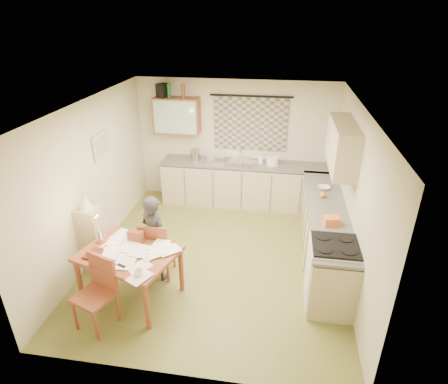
% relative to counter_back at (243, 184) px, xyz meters
% --- Properties ---
extents(floor, '(4.00, 4.50, 0.02)m').
position_rel_counter_back_xyz_m(floor, '(-0.21, -1.95, -0.46)').
color(floor, brown).
rests_on(floor, ground).
extents(ceiling, '(4.00, 4.50, 0.02)m').
position_rel_counter_back_xyz_m(ceiling, '(-0.21, -1.95, 2.06)').
color(ceiling, white).
rests_on(ceiling, floor).
extents(wall_back, '(4.00, 0.02, 2.50)m').
position_rel_counter_back_xyz_m(wall_back, '(-0.21, 0.31, 0.80)').
color(wall_back, beige).
rests_on(wall_back, floor).
extents(wall_front, '(4.00, 0.02, 2.50)m').
position_rel_counter_back_xyz_m(wall_front, '(-0.21, -4.21, 0.80)').
color(wall_front, beige).
rests_on(wall_front, floor).
extents(wall_left, '(0.02, 4.50, 2.50)m').
position_rel_counter_back_xyz_m(wall_left, '(-2.22, -1.95, 0.80)').
color(wall_left, beige).
rests_on(wall_left, floor).
extents(wall_right, '(0.02, 4.50, 2.50)m').
position_rel_counter_back_xyz_m(wall_right, '(1.80, -1.95, 0.80)').
color(wall_right, beige).
rests_on(wall_right, floor).
extents(window_blind, '(1.45, 0.03, 1.05)m').
position_rel_counter_back_xyz_m(window_blind, '(0.09, 0.27, 1.20)').
color(window_blind, '#2F4F7A').
rests_on(window_blind, wall_back).
extents(curtain_rod, '(1.60, 0.04, 0.04)m').
position_rel_counter_back_xyz_m(curtain_rod, '(0.09, 0.25, 1.75)').
color(curtain_rod, black).
rests_on(curtain_rod, wall_back).
extents(wall_cabinet, '(0.90, 0.34, 0.70)m').
position_rel_counter_back_xyz_m(wall_cabinet, '(-1.36, 0.13, 1.35)').
color(wall_cabinet, brown).
rests_on(wall_cabinet, wall_back).
extents(wall_cabinet_glass, '(0.84, 0.02, 0.64)m').
position_rel_counter_back_xyz_m(wall_cabinet_glass, '(-1.36, -0.04, 1.35)').
color(wall_cabinet_glass, '#99B2A5').
rests_on(wall_cabinet_glass, wall_back).
extents(upper_cabinet_right, '(0.34, 1.30, 0.70)m').
position_rel_counter_back_xyz_m(upper_cabinet_right, '(1.62, -1.40, 1.40)').
color(upper_cabinet_right, tan).
rests_on(upper_cabinet_right, wall_right).
extents(framed_print, '(0.04, 0.50, 0.40)m').
position_rel_counter_back_xyz_m(framed_print, '(-2.18, -1.55, 1.25)').
color(framed_print, beige).
rests_on(framed_print, wall_left).
extents(print_canvas, '(0.01, 0.42, 0.32)m').
position_rel_counter_back_xyz_m(print_canvas, '(-2.16, -1.55, 1.25)').
color(print_canvas, '#B8BAA7').
rests_on(print_canvas, wall_left).
extents(counter_back, '(3.30, 0.62, 0.92)m').
position_rel_counter_back_xyz_m(counter_back, '(0.00, 0.00, 0.00)').
color(counter_back, tan).
rests_on(counter_back, floor).
extents(counter_right, '(0.62, 2.95, 0.92)m').
position_rel_counter_back_xyz_m(counter_right, '(1.49, -1.68, -0.00)').
color(counter_right, tan).
rests_on(counter_right, floor).
extents(stove, '(0.63, 0.63, 0.97)m').
position_rel_counter_back_xyz_m(stove, '(1.49, -2.75, 0.03)').
color(stove, white).
rests_on(stove, floor).
extents(sink, '(0.66, 0.60, 0.10)m').
position_rel_counter_back_xyz_m(sink, '(-0.05, -0.00, 0.43)').
color(sink, silver).
rests_on(sink, counter_back).
extents(tap, '(0.04, 0.04, 0.28)m').
position_rel_counter_back_xyz_m(tap, '(-0.08, 0.18, 0.61)').
color(tap, silver).
rests_on(tap, counter_back).
extents(dish_rack, '(0.38, 0.33, 0.06)m').
position_rel_counter_back_xyz_m(dish_rack, '(-0.57, 0.00, 0.50)').
color(dish_rack, silver).
rests_on(dish_rack, counter_back).
extents(kettle, '(0.21, 0.21, 0.24)m').
position_rel_counter_back_xyz_m(kettle, '(-0.98, 0.00, 0.59)').
color(kettle, silver).
rests_on(kettle, counter_back).
extents(mixing_bowl, '(0.31, 0.31, 0.16)m').
position_rel_counter_back_xyz_m(mixing_bowl, '(0.57, 0.00, 0.55)').
color(mixing_bowl, white).
rests_on(mixing_bowl, counter_back).
extents(soap_bottle, '(0.11, 0.11, 0.19)m').
position_rel_counter_back_xyz_m(soap_bottle, '(0.34, 0.05, 0.56)').
color(soap_bottle, white).
rests_on(soap_bottle, counter_back).
extents(bowl, '(0.25, 0.25, 0.05)m').
position_rel_counter_back_xyz_m(bowl, '(1.49, -0.98, 0.49)').
color(bowl, white).
rests_on(bowl, counter_right).
extents(orange_bag, '(0.25, 0.21, 0.12)m').
position_rel_counter_back_xyz_m(orange_bag, '(1.49, -2.17, 0.53)').
color(orange_bag, orange).
rests_on(orange_bag, counter_right).
extents(fruit_orange, '(0.10, 0.10, 0.10)m').
position_rel_counter_back_xyz_m(fruit_orange, '(1.44, -1.32, 0.52)').
color(fruit_orange, orange).
rests_on(fruit_orange, counter_right).
extents(speaker, '(0.22, 0.24, 0.26)m').
position_rel_counter_back_xyz_m(speaker, '(-1.63, 0.13, 1.83)').
color(speaker, black).
rests_on(speaker, wall_cabinet).
extents(bottle_green, '(0.09, 0.09, 0.26)m').
position_rel_counter_back_xyz_m(bottle_green, '(-1.50, 0.13, 1.83)').
color(bottle_green, '#195926').
rests_on(bottle_green, wall_cabinet).
extents(bottle_brown, '(0.07, 0.07, 0.26)m').
position_rel_counter_back_xyz_m(bottle_brown, '(-1.21, 0.13, 1.83)').
color(bottle_brown, brown).
rests_on(bottle_brown, wall_cabinet).
extents(dining_table, '(1.45, 1.25, 0.75)m').
position_rel_counter_back_xyz_m(dining_table, '(-1.23, -3.04, -0.07)').
color(dining_table, brown).
rests_on(dining_table, floor).
extents(chair_far, '(0.44, 0.44, 0.95)m').
position_rel_counter_back_xyz_m(chair_far, '(-1.01, -2.51, -0.16)').
color(chair_far, brown).
rests_on(chair_far, floor).
extents(chair_near, '(0.56, 0.56, 0.96)m').
position_rel_counter_back_xyz_m(chair_near, '(-1.47, -3.62, -0.15)').
color(chair_near, brown).
rests_on(chair_near, floor).
extents(person, '(0.77, 0.74, 1.35)m').
position_rel_counter_back_xyz_m(person, '(-1.02, -2.54, 0.23)').
color(person, black).
rests_on(person, floor).
extents(shelf_stand, '(0.32, 0.30, 1.06)m').
position_rel_counter_back_xyz_m(shelf_stand, '(-2.05, -2.51, 0.08)').
color(shelf_stand, tan).
rests_on(shelf_stand, floor).
extents(lampshade, '(0.20, 0.20, 0.22)m').
position_rel_counter_back_xyz_m(lampshade, '(-2.05, -2.51, 0.72)').
color(lampshade, beige).
rests_on(lampshade, shelf_stand).
extents(letter_rack, '(0.23, 0.13, 0.16)m').
position_rel_counter_back_xyz_m(letter_rack, '(-1.22, -2.76, 0.38)').
color(letter_rack, brown).
rests_on(letter_rack, dining_table).
extents(mug, '(0.12, 0.12, 0.09)m').
position_rel_counter_back_xyz_m(mug, '(-0.91, -3.49, 0.34)').
color(mug, white).
rests_on(mug, dining_table).
extents(magazine, '(0.30, 0.34, 0.03)m').
position_rel_counter_back_xyz_m(magazine, '(-1.75, -3.15, 0.31)').
color(magazine, maroon).
rests_on(magazine, dining_table).
extents(book, '(0.38, 0.39, 0.02)m').
position_rel_counter_back_xyz_m(book, '(-1.65, -3.03, 0.31)').
color(book, orange).
rests_on(book, dining_table).
extents(orange_box, '(0.14, 0.12, 0.04)m').
position_rel_counter_back_xyz_m(orange_box, '(-1.61, -3.25, 0.32)').
color(orange_box, orange).
rests_on(orange_box, dining_table).
extents(eyeglasses, '(0.14, 0.09, 0.02)m').
position_rel_counter_back_xyz_m(eyeglasses, '(-1.19, -3.35, 0.31)').
color(eyeglasses, black).
rests_on(eyeglasses, dining_table).
extents(candle_holder, '(0.08, 0.08, 0.18)m').
position_rel_counter_back_xyz_m(candle_holder, '(-1.70, -2.88, 0.39)').
color(candle_holder, silver).
rests_on(candle_holder, dining_table).
extents(candle, '(0.03, 0.03, 0.22)m').
position_rel_counter_back_xyz_m(candle, '(-1.71, -2.88, 0.59)').
color(candle, white).
rests_on(candle, dining_table).
extents(candle_flame, '(0.02, 0.02, 0.02)m').
position_rel_counter_back_xyz_m(candle_flame, '(-1.70, -2.85, 0.71)').
color(candle_flame, '#FFCC66').
rests_on(candle_flame, dining_table).
extents(papers, '(1.16, 1.24, 0.03)m').
position_rel_counter_back_xyz_m(papers, '(-1.13, -3.01, 0.31)').
color(papers, white).
rests_on(papers, dining_table).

